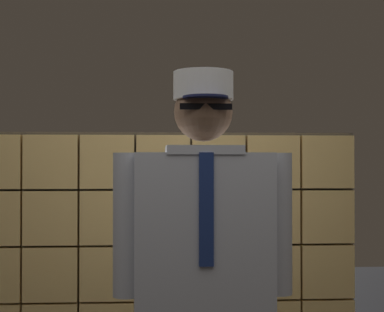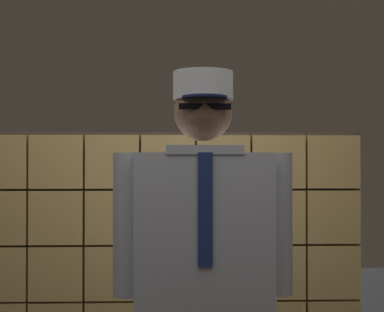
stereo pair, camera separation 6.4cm
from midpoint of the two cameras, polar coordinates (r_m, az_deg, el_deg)
The scene contains 2 objects.
glass_block_wall at distance 3.46m, azimuth -3.43°, elevation -11.48°, with size 2.32×0.10×1.66m.
standing_person at distance 2.36m, azimuth 0.35°, elevation -13.10°, with size 0.73×0.31×1.83m.
Camera 1 is at (-0.03, -1.95, 1.45)m, focal length 53.56 mm.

